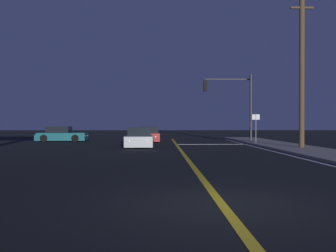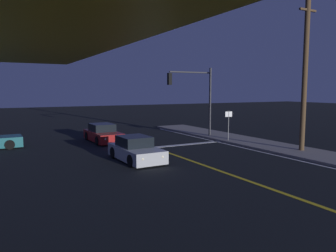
{
  "view_description": "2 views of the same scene",
  "coord_description": "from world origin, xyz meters",
  "px_view_note": "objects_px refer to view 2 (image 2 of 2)",
  "views": [
    {
      "loc": [
        -1.22,
        -7.48,
        1.62
      ],
      "look_at": [
        -0.73,
        16.26,
        1.45
      ],
      "focal_mm": 39.69,
      "sensor_mm": 36.0,
      "label": 1
    },
    {
      "loc": [
        -9.59,
        1.3,
        3.91
      ],
      "look_at": [
        -1.57,
        16.04,
        2.05
      ],
      "focal_mm": 34.89,
      "sensor_mm": 36.0,
      "label": 2
    }
  ],
  "objects_px": {
    "traffic_signal_near_right": "(195,91)",
    "utility_pole_right": "(305,68)",
    "street_sign_corner": "(229,121)",
    "car_lead_oncoming_red": "(103,134)",
    "car_mid_block_silver": "(136,150)"
  },
  "relations": [
    {
      "from": "car_mid_block_silver",
      "to": "car_lead_oncoming_red",
      "type": "distance_m",
      "value": 7.4
    },
    {
      "from": "car_lead_oncoming_red",
      "to": "street_sign_corner",
      "type": "height_order",
      "value": "street_sign_corner"
    },
    {
      "from": "street_sign_corner",
      "to": "car_mid_block_silver",
      "type": "bearing_deg",
      "value": -162.86
    },
    {
      "from": "car_lead_oncoming_red",
      "to": "car_mid_block_silver",
      "type": "bearing_deg",
      "value": 85.81
    },
    {
      "from": "traffic_signal_near_right",
      "to": "street_sign_corner",
      "type": "relative_size",
      "value": 2.42
    },
    {
      "from": "utility_pole_right",
      "to": "street_sign_corner",
      "type": "distance_m",
      "value": 6.72
    },
    {
      "from": "traffic_signal_near_right",
      "to": "utility_pole_right",
      "type": "xyz_separation_m",
      "value": [
        2.55,
        -8.29,
        1.4
      ]
    },
    {
      "from": "utility_pole_right",
      "to": "car_lead_oncoming_red",
      "type": "bearing_deg",
      "value": 133.43
    },
    {
      "from": "traffic_signal_near_right",
      "to": "street_sign_corner",
      "type": "bearing_deg",
      "value": 112.35
    },
    {
      "from": "traffic_signal_near_right",
      "to": "car_lead_oncoming_red",
      "type": "bearing_deg",
      "value": -15.04
    },
    {
      "from": "car_lead_oncoming_red",
      "to": "traffic_signal_near_right",
      "type": "bearing_deg",
      "value": 164.14
    },
    {
      "from": "car_mid_block_silver",
      "to": "utility_pole_right",
      "type": "height_order",
      "value": "utility_pole_right"
    },
    {
      "from": "traffic_signal_near_right",
      "to": "street_sign_corner",
      "type": "height_order",
      "value": "traffic_signal_near_right"
    },
    {
      "from": "utility_pole_right",
      "to": "street_sign_corner",
      "type": "relative_size",
      "value": 4.29
    },
    {
      "from": "traffic_signal_near_right",
      "to": "utility_pole_right",
      "type": "relative_size",
      "value": 0.56
    }
  ]
}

